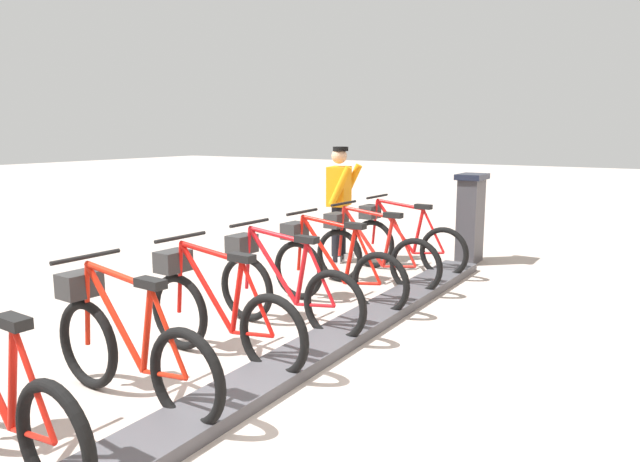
{
  "coord_description": "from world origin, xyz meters",
  "views": [
    {
      "loc": [
        -2.55,
        3.17,
        1.88
      ],
      "look_at": [
        0.5,
        -1.65,
        0.9
      ],
      "focal_mm": 32.79,
      "sensor_mm": 36.0,
      "label": 1
    }
  ],
  "objects_px": {
    "bike_docked_5": "(126,345)",
    "bike_docked_3": "(282,286)",
    "payment_kiosk": "(470,217)",
    "bike_docked_1": "(371,253)",
    "bike_docked_0": "(402,241)",
    "bike_docked_4": "(216,311)",
    "worker_near_rack": "(340,200)",
    "bike_docked_2": "(332,267)"
  },
  "relations": [
    {
      "from": "bike_docked_5",
      "to": "bike_docked_3",
      "type": "bearing_deg",
      "value": -90.0
    },
    {
      "from": "payment_kiosk",
      "to": "bike_docked_1",
      "type": "distance_m",
      "value": 2.09
    },
    {
      "from": "bike_docked_5",
      "to": "bike_docked_0",
      "type": "bearing_deg",
      "value": -90.0
    },
    {
      "from": "payment_kiosk",
      "to": "bike_docked_4",
      "type": "bearing_deg",
      "value": 83.11
    },
    {
      "from": "bike_docked_0",
      "to": "bike_docked_3",
      "type": "distance_m",
      "value": 2.74
    },
    {
      "from": "payment_kiosk",
      "to": "bike_docked_4",
      "type": "relative_size",
      "value": 0.74
    },
    {
      "from": "bike_docked_3",
      "to": "bike_docked_4",
      "type": "height_order",
      "value": "same"
    },
    {
      "from": "bike_docked_3",
      "to": "bike_docked_5",
      "type": "xyz_separation_m",
      "value": [
        0.0,
        1.83,
        0.0
      ]
    },
    {
      "from": "bike_docked_1",
      "to": "bike_docked_4",
      "type": "bearing_deg",
      "value": 90.0
    },
    {
      "from": "payment_kiosk",
      "to": "worker_near_rack",
      "type": "xyz_separation_m",
      "value": [
        1.61,
        0.97,
        0.24
      ]
    },
    {
      "from": "bike_docked_3",
      "to": "bike_docked_5",
      "type": "distance_m",
      "value": 1.83
    },
    {
      "from": "worker_near_rack",
      "to": "bike_docked_2",
      "type": "bearing_deg",
      "value": 118.16
    },
    {
      "from": "bike_docked_0",
      "to": "bike_docked_2",
      "type": "relative_size",
      "value": 1.0
    },
    {
      "from": "bike_docked_1",
      "to": "bike_docked_0",
      "type": "bearing_deg",
      "value": -90.0
    },
    {
      "from": "bike_docked_3",
      "to": "bike_docked_0",
      "type": "bearing_deg",
      "value": -90.0
    },
    {
      "from": "bike_docked_0",
      "to": "bike_docked_1",
      "type": "distance_m",
      "value": 0.91
    },
    {
      "from": "payment_kiosk",
      "to": "bike_docked_0",
      "type": "height_order",
      "value": "payment_kiosk"
    },
    {
      "from": "bike_docked_0",
      "to": "worker_near_rack",
      "type": "xyz_separation_m",
      "value": [
        1.04,
        -0.11,
        0.48
      ]
    },
    {
      "from": "bike_docked_2",
      "to": "bike_docked_4",
      "type": "relative_size",
      "value": 1.0
    },
    {
      "from": "bike_docked_1",
      "to": "bike_docked_3",
      "type": "distance_m",
      "value": 1.83
    },
    {
      "from": "bike_docked_1",
      "to": "bike_docked_5",
      "type": "relative_size",
      "value": 1.0
    },
    {
      "from": "bike_docked_3",
      "to": "bike_docked_5",
      "type": "relative_size",
      "value": 1.0
    },
    {
      "from": "payment_kiosk",
      "to": "bike_docked_4",
      "type": "distance_m",
      "value": 4.77
    },
    {
      "from": "payment_kiosk",
      "to": "bike_docked_0",
      "type": "relative_size",
      "value": 0.74
    },
    {
      "from": "bike_docked_3",
      "to": "worker_near_rack",
      "type": "relative_size",
      "value": 1.04
    },
    {
      "from": "bike_docked_1",
      "to": "bike_docked_5",
      "type": "bearing_deg",
      "value": 90.0
    },
    {
      "from": "payment_kiosk",
      "to": "bike_docked_5",
      "type": "height_order",
      "value": "payment_kiosk"
    },
    {
      "from": "payment_kiosk",
      "to": "bike_docked_2",
      "type": "relative_size",
      "value": 0.74
    },
    {
      "from": "bike_docked_5",
      "to": "bike_docked_2",
      "type": "bearing_deg",
      "value": -90.0
    },
    {
      "from": "bike_docked_2",
      "to": "worker_near_rack",
      "type": "height_order",
      "value": "worker_near_rack"
    },
    {
      "from": "bike_docked_0",
      "to": "bike_docked_4",
      "type": "xyz_separation_m",
      "value": [
        0.0,
        3.65,
        0.0
      ]
    },
    {
      "from": "bike_docked_2",
      "to": "bike_docked_3",
      "type": "distance_m",
      "value": 0.91
    },
    {
      "from": "bike_docked_3",
      "to": "payment_kiosk",
      "type": "bearing_deg",
      "value": -98.51
    },
    {
      "from": "bike_docked_1",
      "to": "bike_docked_3",
      "type": "height_order",
      "value": "same"
    },
    {
      "from": "bike_docked_2",
      "to": "worker_near_rack",
      "type": "relative_size",
      "value": 1.04
    },
    {
      "from": "bike_docked_2",
      "to": "worker_near_rack",
      "type": "xyz_separation_m",
      "value": [
        1.04,
        -1.94,
        0.48
      ]
    },
    {
      "from": "bike_docked_0",
      "to": "bike_docked_1",
      "type": "bearing_deg",
      "value": 90.0
    },
    {
      "from": "bike_docked_0",
      "to": "bike_docked_5",
      "type": "bearing_deg",
      "value": 90.0
    },
    {
      "from": "bike_docked_1",
      "to": "worker_near_rack",
      "type": "bearing_deg",
      "value": -44.69
    },
    {
      "from": "payment_kiosk",
      "to": "bike_docked_2",
      "type": "height_order",
      "value": "payment_kiosk"
    },
    {
      "from": "bike_docked_4",
      "to": "bike_docked_0",
      "type": "bearing_deg",
      "value": -90.0
    },
    {
      "from": "bike_docked_5",
      "to": "worker_near_rack",
      "type": "height_order",
      "value": "worker_near_rack"
    }
  ]
}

